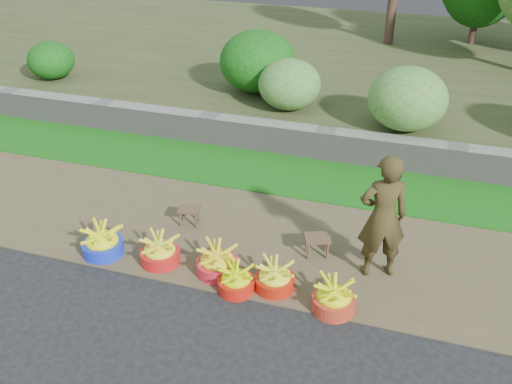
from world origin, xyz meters
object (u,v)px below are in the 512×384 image
(vendor_woman, at_px, (383,217))
(stool_left, at_px, (189,212))
(basin_b, at_px, (160,252))
(basin_c, at_px, (217,262))
(basin_e, at_px, (275,278))
(basin_d, at_px, (236,280))
(basin_f, at_px, (334,298))
(stool_right, at_px, (317,241))
(basin_a, at_px, (102,243))

(vendor_woman, bearing_deg, stool_left, -28.32)
(basin_b, distance_m, basin_c, 0.81)
(basin_e, height_order, vendor_woman, vendor_woman)
(basin_b, relative_size, basin_d, 1.14)
(basin_e, bearing_deg, basin_c, 175.10)
(stool_left, bearing_deg, basin_d, -46.14)
(basin_b, relative_size, basin_e, 1.05)
(basin_d, distance_m, basin_f, 1.21)
(basin_f, distance_m, vendor_woman, 1.16)
(basin_c, xyz_separation_m, basin_f, (1.55, -0.22, -0.01))
(basin_c, bearing_deg, stool_right, 33.96)
(basin_c, distance_m, basin_d, 0.42)
(basin_d, xyz_separation_m, basin_e, (0.45, 0.17, 0.01))
(vendor_woman, bearing_deg, basin_a, -10.59)
(basin_d, relative_size, basin_f, 0.89)
(basin_d, height_order, basin_f, basin_f)
(basin_e, relative_size, basin_f, 0.97)
(stool_right, bearing_deg, vendor_woman, -9.18)
(basin_d, distance_m, vendor_woman, 1.96)
(basin_f, bearing_deg, basin_d, -179.02)
(basin_c, relative_size, basin_d, 1.17)
(basin_e, distance_m, stool_left, 1.89)
(stool_left, height_order, vendor_woman, vendor_woman)
(basin_d, relative_size, vendor_woman, 0.28)
(basin_c, bearing_deg, basin_e, -4.90)
(basin_b, relative_size, vendor_woman, 0.31)
(basin_f, height_order, vendor_woman, vendor_woman)
(basin_f, bearing_deg, basin_a, 177.34)
(basin_a, distance_m, basin_d, 1.98)
(basin_b, relative_size, basin_f, 1.01)
(basin_a, xyz_separation_m, stool_left, (0.83, 1.02, 0.05))
(basin_d, bearing_deg, basin_c, 144.86)
(basin_c, height_order, stool_right, basin_c)
(stool_left, relative_size, vendor_woman, 0.20)
(basin_c, relative_size, stool_right, 1.34)
(stool_right, relative_size, vendor_woman, 0.24)
(basin_c, distance_m, stool_left, 1.25)
(basin_f, bearing_deg, basin_b, 174.97)
(basin_d, bearing_deg, basin_b, 168.75)
(basin_c, xyz_separation_m, stool_left, (-0.80, 0.95, 0.05))
(stool_left, bearing_deg, vendor_woman, -6.60)
(basin_b, distance_m, stool_left, 0.96)
(basin_c, bearing_deg, basin_b, -179.20)
(basin_b, height_order, vendor_woman, vendor_woman)
(basin_a, xyz_separation_m, basin_e, (2.42, 0.00, -0.02))
(basin_e, xyz_separation_m, stool_left, (-1.59, 1.02, 0.06))
(basin_f, xyz_separation_m, vendor_woman, (0.39, 0.85, 0.69))
(basin_e, relative_size, vendor_woman, 0.30)
(basin_b, distance_m, vendor_woman, 2.91)
(basin_d, relative_size, basin_e, 0.92)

